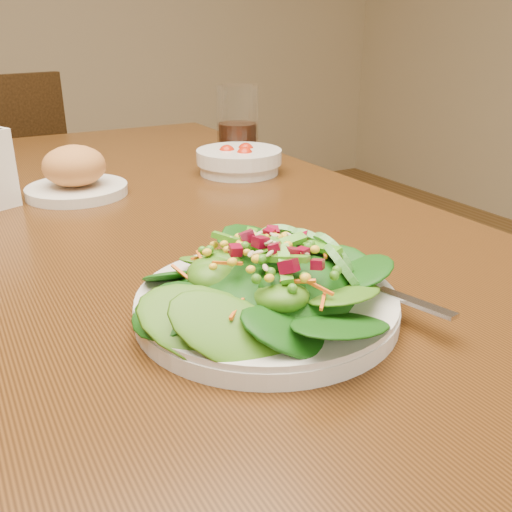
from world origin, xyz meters
name	(u,v)px	position (x,y,z in m)	size (l,w,h in m)	color
dining_table	(109,283)	(0.00, 0.00, 0.65)	(0.90, 1.40, 0.75)	#4E2C10
salad_plate	(275,288)	(0.07, -0.36, 0.78)	(0.25, 0.25, 0.07)	silver
bread_plate	(75,175)	(0.00, 0.14, 0.78)	(0.16, 0.16, 0.08)	silver
tomato_bowl	(239,161)	(0.29, 0.14, 0.77)	(0.15, 0.15, 0.05)	silver
drinking_glass	(238,128)	(0.34, 0.24, 0.81)	(0.08, 0.08, 0.14)	silver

